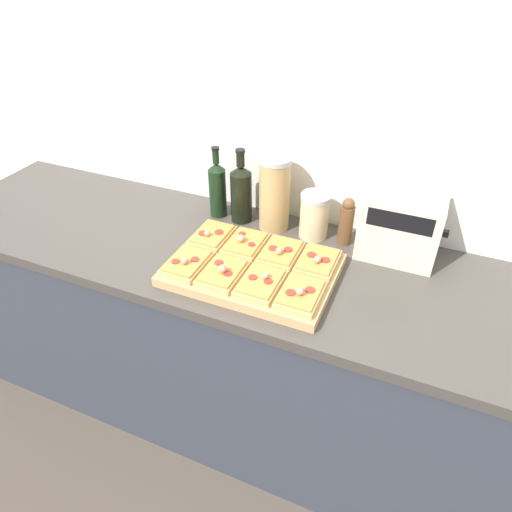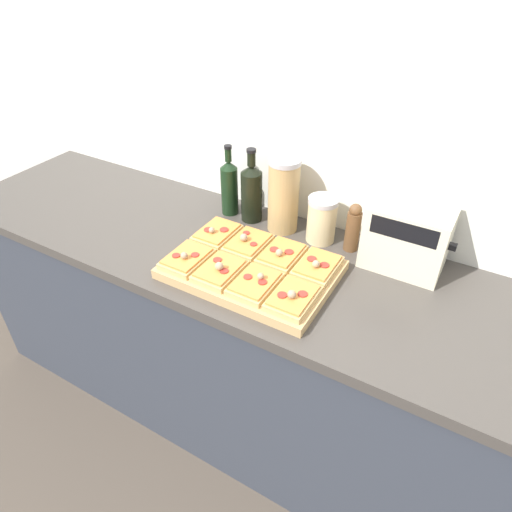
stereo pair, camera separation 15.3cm
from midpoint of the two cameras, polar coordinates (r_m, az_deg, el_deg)
The scene contains 18 objects.
ground_plane at distance 2.14m, azimuth -6.26°, elevation -25.54°, with size 12.00×12.00×0.00m, color #4C4238.
wall_back at distance 1.75m, azimuth 1.84°, elevation 15.08°, with size 6.00×0.06×2.50m.
kitchen_counter at distance 1.92m, azimuth -2.58°, elevation -11.27°, with size 2.63×0.67×0.92m.
cutting_board at distance 1.53m, azimuth -3.30°, elevation -1.83°, with size 0.55×0.38×0.03m, color tan.
pizza_slice_back_left at distance 1.66m, azimuth -8.19°, elevation 2.44°, with size 0.12×0.17×0.05m.
pizza_slice_back_midleft at distance 1.60m, azimuth -4.09°, elevation 1.45°, with size 0.12×0.17×0.05m.
pizza_slice_back_midright at distance 1.55m, azimuth 0.29°, elevation 0.35°, with size 0.12×0.17×0.05m.
pizza_slice_back_right at distance 1.52m, azimuth 4.91°, elevation -0.79°, with size 0.12×0.17×0.05m.
pizza_slice_front_left at distance 1.53m, azimuth -11.51°, elevation -1.01°, with size 0.12×0.17×0.05m.
pizza_slice_front_midleft at distance 1.47m, azimuth -7.18°, elevation -2.22°, with size 0.12×0.17×0.06m.
pizza_slice_front_midright at distance 1.42m, azimuth -2.50°, elevation -3.53°, with size 0.12×0.17×0.05m.
pizza_slice_front_right at distance 1.38m, azimuth 2.46°, elevation -4.91°, with size 0.12×0.17×0.05m.
olive_oil_bottle at distance 1.82m, azimuth -7.28°, elevation 8.33°, with size 0.07×0.07×0.29m.
wine_bottle at distance 1.77m, azimuth -4.37°, elevation 7.86°, with size 0.08×0.08×0.30m.
grain_jar_tall at distance 1.71m, azimuth -0.24°, elevation 7.74°, with size 0.12×0.12×0.29m.
grain_jar_short at distance 1.69m, azimuth 4.74°, elevation 4.99°, with size 0.11×0.11×0.17m.
pepper_mill at distance 1.66m, azimuth 8.65°, elevation 4.19°, with size 0.05×0.05×0.18m.
toaster_oven at distance 1.62m, azimuth 15.03°, elevation 3.42°, with size 0.29×0.18×0.23m.
Camera 1 is at (0.52, -0.88, 1.87)m, focal length 32.00 mm.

